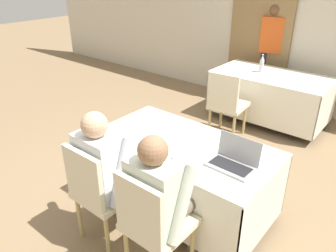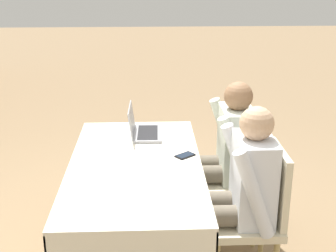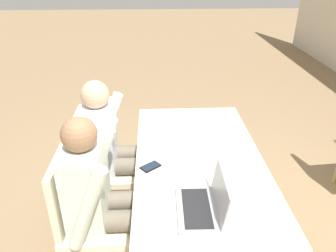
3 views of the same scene
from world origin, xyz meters
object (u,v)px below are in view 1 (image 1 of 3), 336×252
(cell_phone, at_px, (168,162))
(person_checkered_shirt, at_px, (107,168))
(chair_near_right, at_px, (152,222))
(chair_far_spare, at_px, (226,102))
(person_red_shirt, at_px, (271,48))
(chair_near_left, at_px, (99,190))
(person_white_shirt, at_px, (162,196))
(water_bottle, at_px, (262,64))
(laptop, at_px, (233,161))

(cell_phone, xyz_separation_m, person_checkered_shirt, (-0.38, -0.30, -0.05))
(chair_near_right, xyz_separation_m, chair_far_spare, (-0.72, 2.25, 0.00))
(cell_phone, distance_m, person_red_shirt, 3.50)
(chair_near_left, distance_m, person_checkered_shirt, 0.19)
(person_checkered_shirt, relative_size, person_white_shirt, 1.00)
(chair_far_spare, distance_m, person_white_shirt, 2.27)
(water_bottle, xyz_separation_m, chair_near_left, (0.11, -3.11, -0.33))
(person_checkered_shirt, bearing_deg, person_white_shirt, -180.00)
(person_red_shirt, bearing_deg, person_white_shirt, -91.94)
(cell_phone, bearing_deg, person_checkered_shirt, -179.81)
(laptop, bearing_deg, chair_near_right, -106.97)
(cell_phone, xyz_separation_m, person_red_shirt, (-0.68, 3.43, 0.19))
(cell_phone, xyz_separation_m, chair_near_left, (-0.38, -0.40, -0.21))
(chair_far_spare, distance_m, person_checkered_shirt, 2.16)
(water_bottle, relative_size, chair_near_right, 0.28)
(laptop, distance_m, water_bottle, 2.59)
(laptop, bearing_deg, cell_phone, -144.40)
(cell_phone, distance_m, chair_far_spare, 1.94)
(laptop, distance_m, chair_near_left, 1.08)
(chair_far_spare, bearing_deg, chair_near_left, 89.20)
(chair_near_right, relative_size, chair_far_spare, 1.00)
(laptop, relative_size, water_bottle, 1.40)
(water_bottle, height_order, person_checkered_shirt, person_checkered_shirt)
(water_bottle, bearing_deg, person_white_shirt, -77.33)
(person_checkered_shirt, bearing_deg, chair_far_spare, -85.85)
(water_bottle, bearing_deg, laptop, -69.60)
(water_bottle, relative_size, person_checkered_shirt, 0.22)
(laptop, xyz_separation_m, water_bottle, (-0.90, 2.43, 0.07))
(chair_far_spare, height_order, person_red_shirt, person_red_shirt)
(chair_near_left, bearing_deg, chair_far_spare, -86.04)
(chair_near_left, distance_m, chair_far_spare, 2.26)
(laptop, distance_m, cell_phone, 0.50)
(chair_near_right, height_order, chair_far_spare, same)
(chair_far_spare, bearing_deg, person_red_shirt, -89.47)
(cell_phone, relative_size, chair_near_left, 0.16)
(chair_near_right, distance_m, person_white_shirt, 0.19)
(person_checkered_shirt, bearing_deg, laptop, -143.71)
(chair_near_left, relative_size, person_checkered_shirt, 0.78)
(cell_phone, distance_m, chair_near_left, 0.59)
(water_bottle, bearing_deg, person_red_shirt, 105.07)
(person_white_shirt, xyz_separation_m, person_red_shirt, (-0.87, 3.73, 0.24))
(laptop, height_order, cell_phone, laptop)
(water_bottle, bearing_deg, person_checkered_shirt, -87.93)
(water_bottle, xyz_separation_m, person_checkered_shirt, (0.11, -3.01, -0.17))
(laptop, height_order, person_checkered_shirt, person_checkered_shirt)
(chair_far_spare, xyz_separation_m, person_red_shirt, (-0.15, 1.58, 0.40))
(person_white_shirt, bearing_deg, chair_near_right, 90.00)
(laptop, distance_m, person_checkered_shirt, 0.99)
(chair_near_right, distance_m, chair_far_spare, 2.37)
(person_checkered_shirt, bearing_deg, chair_near_left, 90.00)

